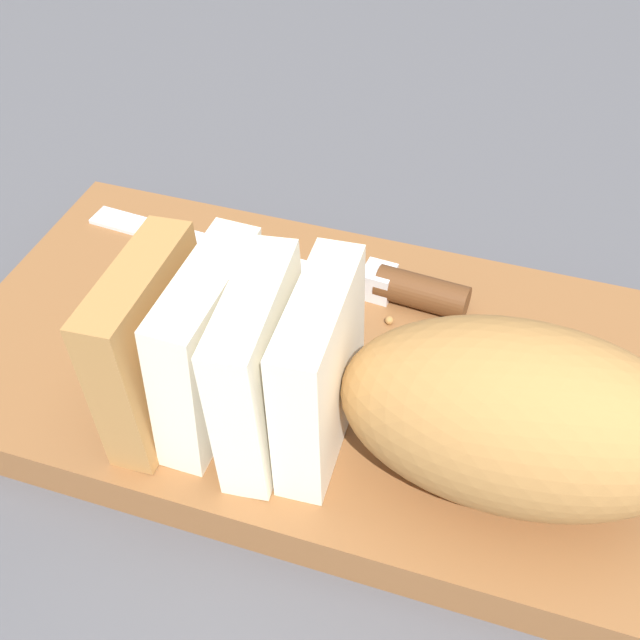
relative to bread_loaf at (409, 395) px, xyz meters
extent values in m
plane|color=#4C4C51|center=(0.07, -0.06, -0.08)|extent=(3.00, 3.00, 0.00)
cube|color=brown|center=(0.07, -0.06, -0.06)|extent=(0.45, 0.25, 0.03)
ellipsoid|color=#A8753D|center=(-0.05, 0.00, 0.00)|extent=(0.18, 0.10, 0.10)
cube|color=#F2E8CC|center=(0.05, 0.00, 0.00)|extent=(0.03, 0.09, 0.10)
cube|color=#F2E8CC|center=(0.08, 0.00, 0.00)|extent=(0.04, 0.09, 0.10)
cube|color=#F2E8CC|center=(0.11, 0.00, 0.00)|extent=(0.03, 0.09, 0.10)
cube|color=#A8753D|center=(0.14, 0.01, 0.00)|extent=(0.03, 0.09, 0.10)
cube|color=silver|center=(0.16, -0.14, -0.05)|extent=(0.22, 0.04, 0.00)
cylinder|color=#593319|center=(0.02, -0.12, -0.04)|extent=(0.06, 0.03, 0.02)
cube|color=silver|center=(0.05, -0.13, -0.04)|extent=(0.02, 0.02, 0.02)
sphere|color=#A8753D|center=(-0.03, -0.08, -0.05)|extent=(0.01, 0.01, 0.01)
sphere|color=#A8753D|center=(-0.02, -0.07, -0.05)|extent=(0.01, 0.01, 0.01)
sphere|color=#A8753D|center=(0.03, -0.10, -0.05)|extent=(0.01, 0.01, 0.01)
sphere|color=#A8753D|center=(0.07, -0.06, -0.05)|extent=(0.00, 0.00, 0.00)
camera|label=1|loc=(-0.04, 0.27, 0.31)|focal=45.97mm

